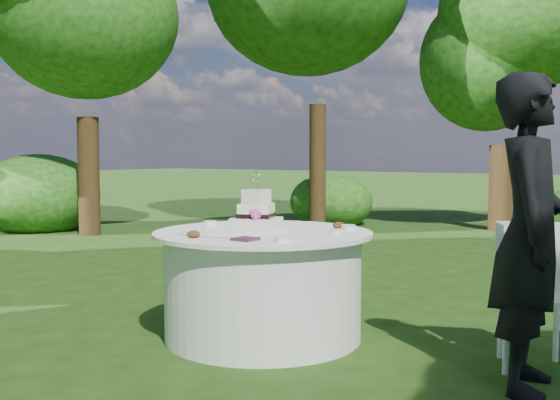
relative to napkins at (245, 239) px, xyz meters
The scene contains 9 objects.
ground 0.93m from the napkins, 114.12° to the left, with size 80.00×80.00×0.00m, color #1A310D.
napkins is the anchor object (origin of this frame).
feather_plume 0.37m from the napkins, behind, with size 0.48×0.07×0.01m, color white.
guest 1.70m from the napkins, 17.16° to the left, with size 0.65×0.42×1.77m, color black.
table 0.64m from the napkins, 114.12° to the left, with size 1.56×1.56×0.77m.
cake 0.51m from the napkins, 119.36° to the left, with size 0.34×0.34×0.42m.
chair 1.81m from the napkins, 32.05° to the left, with size 0.54×0.54×0.89m.
votives 0.59m from the napkins, 97.32° to the left, with size 1.17×0.96×0.04m.
petal_cups 0.43m from the napkins, 104.40° to the left, with size 0.60×1.11×0.05m.
Camera 1 is at (2.78, -3.71, 1.32)m, focal length 42.00 mm.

